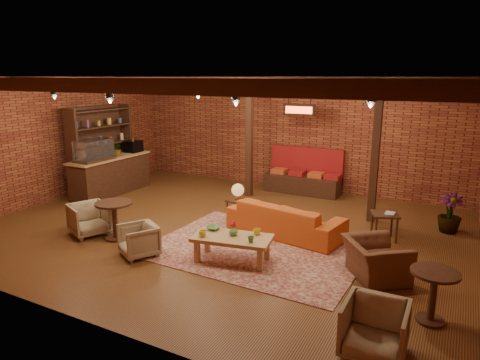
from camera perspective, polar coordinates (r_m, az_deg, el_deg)
The scene contains 27 objects.
floor at distance 9.37m, azimuth -2.64°, elevation -6.36°, with size 10.00×10.00×0.00m, color #3B1B0E.
ceiling at distance 8.80m, azimuth -2.88°, elevation 13.60°, with size 10.00×8.00×0.02m, color black.
wall_back at distance 12.52m, azimuth 6.62°, elevation 6.23°, with size 10.00×0.02×3.20m, color maroon.
wall_front at distance 5.96m, azimuth -22.68°, elevation -3.17°, with size 10.00×0.02×3.20m, color maroon.
wall_left at distance 12.24m, azimuth -23.45°, elevation 5.01°, with size 0.02×8.00×3.20m, color maroon.
ceiling_beams at distance 8.80m, azimuth -2.87°, elevation 12.81°, with size 9.80×6.40×0.22m, color black, non-canonical shape.
ceiling_pipe at distance 10.22m, azimuth 1.81°, elevation 11.67°, with size 0.12×0.12×9.60m, color black.
post_left at distance 11.49m, azimuth 1.26°, elevation 5.64°, with size 0.16×0.16×3.20m, color black.
post_right at distance 9.86m, azimuth 17.63°, elevation 3.64°, with size 0.16×0.16×3.20m, color black.
service_counter at distance 12.37m, azimuth -16.89°, elevation 1.87°, with size 0.80×2.50×1.60m, color black, non-canonical shape.
plant_counter at distance 12.37m, azimuth -16.04°, elevation 3.91°, with size 0.35×0.39×0.30m, color #337F33.
shelving_hutch at distance 12.65m, azimuth -18.00°, elevation 3.89°, with size 0.52×2.00×2.40m, color black, non-canonical shape.
banquette at distance 12.09m, azimuth 8.35°, elevation 0.61°, with size 2.10×0.70×1.00m, color maroon, non-canonical shape.
service_sign at distance 11.39m, azimuth 7.90°, elevation 9.25°, with size 0.86×0.06×0.30m, color #F24418.
ceiling_spotlights at distance 8.81m, azimuth -2.85°, elevation 11.38°, with size 6.40×4.40×0.28m, color black, non-canonical shape.
rug at distance 8.30m, azimuth 2.39°, elevation -9.06°, with size 3.91×2.99×0.01m, color maroon.
sofa at distance 8.89m, azimuth 6.07°, elevation -5.17°, with size 2.39×0.94×0.70m, color #B54B19.
coffee_table at distance 7.61m, azimuth -1.11°, elevation -7.87°, with size 1.48×0.92×0.72m.
side_table_lamp at distance 9.53m, azimuth -0.30°, elevation -1.75°, with size 0.46×0.46×0.89m.
round_table_left at distance 8.95m, azimuth -16.39°, elevation -4.39°, with size 0.74×0.74×0.77m.
armchair_a at distance 9.40m, azimuth -19.48°, elevation -4.74°, with size 0.71×0.67×0.73m, color #BEB393.
armchair_b at distance 8.09m, azimuth -13.37°, elevation -7.64°, with size 0.63×0.59×0.65m, color #BEB393.
armchair_right at distance 7.34m, azimuth 17.71°, elevation -9.32°, with size 0.98×0.63×0.85m, color brown.
side_table_book at distance 9.04m, azimuth 18.76°, elevation -4.46°, with size 0.65×0.65×0.58m.
round_table_right at distance 6.36m, azimuth 24.41°, elevation -13.01°, with size 0.63×0.63×0.74m.
armchair_far at distance 5.51m, azimuth 17.52°, elevation -18.18°, with size 0.72×0.67×0.74m, color #BEB393.
plant_tall at distance 9.80m, azimuth 26.71°, elevation 0.63°, with size 1.40×1.40×2.49m, color #4C7F4C.
Camera 1 is at (4.48, -7.58, 3.23)m, focal length 32.00 mm.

